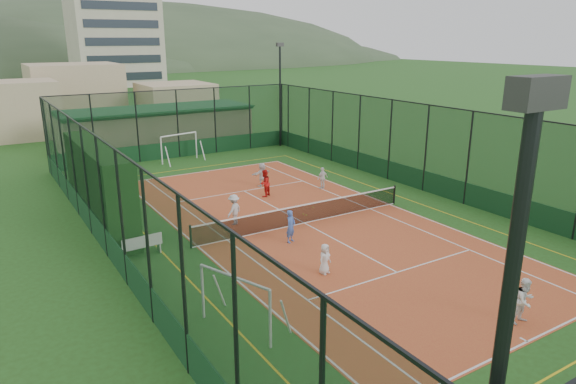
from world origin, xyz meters
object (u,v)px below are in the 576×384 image
object	(u,v)px
floodlight_ne	(280,96)
child_near_right	(525,301)
white_bench	(141,245)
child_far_right	(323,178)
apartment_tower	(111,1)
futsal_goal_far	(179,148)
child_near_mid	(291,226)
coach	(265,183)
child_far_left	(234,210)
clubhouse	(157,127)
child_near_left	(325,259)
futsal_goal_near	(235,305)
child_far_back	(262,174)

from	to	relation	value
floodlight_ne	child_near_right	bearing A→B (deg)	-105.69
white_bench	child_far_right	distance (m)	12.69
white_bench	child_far_right	world-z (taller)	child_far_right
apartment_tower	futsal_goal_far	distance (m)	68.90
child_near_right	futsal_goal_far	bearing A→B (deg)	93.97
white_bench	child_near_mid	xyz separation A→B (m)	(5.98, -1.97, 0.27)
child_near_mid	coach	size ratio (longest dim) A/B	0.95
child_near_mid	child_far_left	bearing A→B (deg)	81.34
clubhouse	child_far_left	distance (m)	20.58
child_near_left	child_near_right	distance (m)	6.92
child_near_left	child_far_right	bearing A→B (deg)	36.83
child_near_mid	child_far_right	distance (m)	8.57
futsal_goal_near	child_far_left	world-z (taller)	futsal_goal_near
child_near_mid	floodlight_ne	bearing A→B (deg)	32.94
clubhouse	child_near_left	xyz separation A→B (m)	(-2.40, -27.00, -0.97)
child_near_mid	coach	bearing A→B (deg)	42.86
child_near_left	child_far_left	xyz separation A→B (m)	(-0.54, 6.65, 0.15)
clubhouse	child_far_back	size ratio (longest dim) A/B	10.61
child_near_mid	child_far_back	bearing A→B (deg)	41.59
floodlight_ne	futsal_goal_far	xyz separation A→B (m)	(-9.05, -0.90, -3.15)
white_bench	child_far_right	xyz separation A→B (m)	(12.01, 4.11, 0.19)
child_near_right	futsal_goal_near	bearing A→B (deg)	152.79
child_near_left	apartment_tower	bearing A→B (deg)	62.50
floodlight_ne	child_far_left	distance (m)	19.19
child_far_right	coach	world-z (taller)	coach
futsal_goal_far	child_near_mid	world-z (taller)	futsal_goal_far
floodlight_ne	child_near_mid	size ratio (longest dim) A/B	5.67
futsal_goal_near	child_near_right	bearing A→B (deg)	-139.46
clubhouse	child_far_left	world-z (taller)	clubhouse
apartment_tower	child_far_right	world-z (taller)	apartment_tower
clubhouse	child_near_right	xyz separation A→B (m)	(0.81, -33.12, -0.81)
clubhouse	child_far_right	world-z (taller)	clubhouse
child_far_left	child_far_back	bearing A→B (deg)	-161.77
futsal_goal_near	futsal_goal_far	bearing A→B (deg)	-37.32
white_bench	coach	xyz separation A→B (m)	(8.32, 4.54, 0.31)
white_bench	futsal_goal_near	world-z (taller)	futsal_goal_near
child_near_left	coach	size ratio (longest dim) A/B	0.77
white_bench	child_far_right	size ratio (longest dim) A/B	1.29
coach	child_near_right	bearing A→B (deg)	59.79
child_far_right	child_far_back	distance (m)	3.65
coach	clubhouse	bearing A→B (deg)	-119.55
child_near_left	futsal_goal_near	bearing A→B (deg)	-176.41
apartment_tower	child_far_right	distance (m)	79.28
child_far_back	child_near_left	bearing A→B (deg)	61.22
floodlight_ne	clubhouse	world-z (taller)	floodlight_ne
floodlight_ne	futsal_goal_far	world-z (taller)	floodlight_ne
futsal_goal_far	child_near_left	size ratio (longest dim) A/B	2.56
child_near_mid	child_far_right	bearing A→B (deg)	17.89
child_far_left	child_far_back	size ratio (longest dim) A/B	1.03
child_far_back	futsal_goal_near	bearing A→B (deg)	47.32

